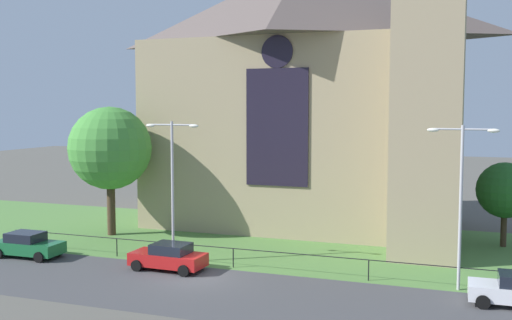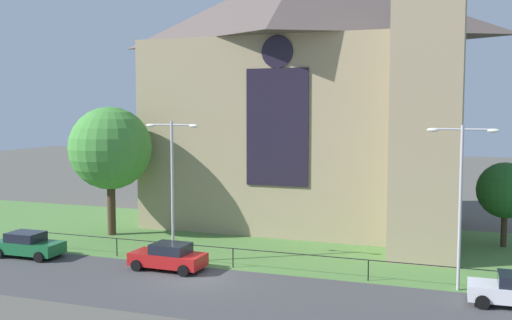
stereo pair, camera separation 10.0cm
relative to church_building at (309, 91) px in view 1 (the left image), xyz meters
The scene contains 11 objects.
ground 12.00m from the church_building, 106.84° to the right, with size 160.00×160.00×0.00m, color #56544C.
road_asphalt 20.74m from the church_building, 95.72° to the right, with size 120.00×8.00×0.01m, color #424244.
grass_verge 13.10m from the church_building, 102.76° to the right, with size 120.00×20.00×0.01m, color #517F3D.
church_building is the anchor object (origin of this frame).
iron_railing 16.36m from the church_building, 93.29° to the right, with size 30.64×0.07×1.13m.
tree_left_near 15.28m from the church_building, 146.60° to the right, with size 5.84×5.84×9.12m.
tree_right_far 15.55m from the church_building, 10.53° to the right, with size 3.62×3.62×5.53m.
streetlamp_near 15.13m from the church_building, 108.44° to the right, with size 3.37×0.26×8.26m.
streetlamp_far 18.37m from the church_building, 50.04° to the right, with size 3.37×0.26×8.19m.
parked_car_green 22.54m from the church_building, 131.04° to the right, with size 4.23×2.08×1.51m.
parked_car_red 18.31m from the church_building, 104.72° to the right, with size 4.25×2.12×1.51m.
Camera 1 is at (13.67, -28.71, 9.04)m, focal length 42.50 mm.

